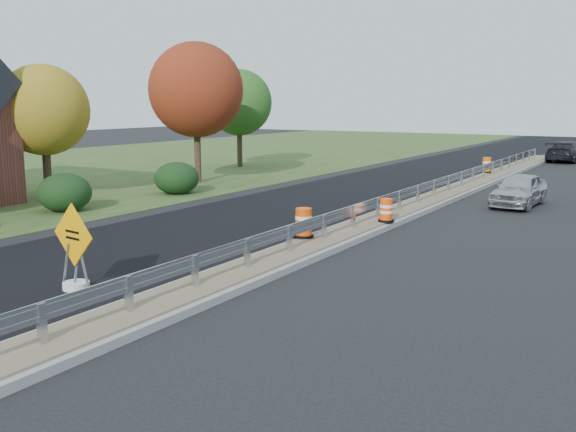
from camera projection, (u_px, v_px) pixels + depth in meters
The scene contains 16 objects.
ground at pixel (324, 245), 19.25m from camera, with size 140.00×140.00×0.00m, color black.
grass_verge_near at pixel (61, 171), 39.96m from camera, with size 30.00×120.00×0.03m, color #28491F.
milled_overlay at pixel (342, 194), 29.90m from camera, with size 7.20×120.00×0.01m, color black.
median at pixel (417, 206), 25.95m from camera, with size 1.60×55.00×0.23m.
guardrail at pixel (426, 188), 26.68m from camera, with size 0.10×46.15×0.72m.
hedge_mid at pixel (64, 193), 25.01m from camera, with size 2.09×2.09×1.52m, color black.
hedge_north at pixel (177, 178), 29.80m from camera, with size 2.09×2.09×1.52m, color black.
tree_near_yellow at pixel (43, 110), 27.94m from camera, with size 3.96×3.96×5.88m.
tree_near_red at pixel (196, 90), 33.47m from camera, with size 4.95×4.95×7.35m.
tree_near_back at pixel (239, 103), 41.84m from camera, with size 4.29×4.29×6.37m.
caution_sign at pixel (75, 268), 14.62m from camera, with size 1.45×0.61×2.00m.
barrel_median_near at pixel (304, 223), 19.18m from camera, with size 0.61×0.61×0.89m.
barrel_median_mid at pixel (386, 211), 21.74m from camera, with size 0.54×0.54×0.79m.
barrel_median_far at pixel (487, 165), 36.92m from camera, with size 0.60×0.60×0.88m.
car_silver at pixel (519, 190), 26.40m from camera, with size 1.61×3.99×1.36m, color #B9BABF.
car_dark_far at pixel (567, 151), 46.21m from camera, with size 2.08×5.11×1.48m, color black.
Camera 1 is at (8.87, -16.60, 4.23)m, focal length 40.00 mm.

